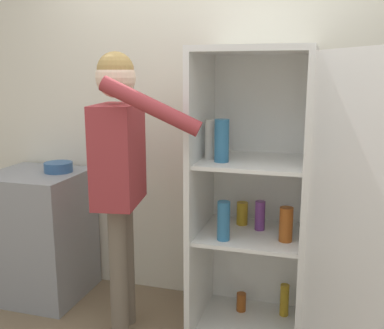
{
  "coord_description": "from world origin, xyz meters",
  "views": [
    {
      "loc": [
        0.71,
        -2.05,
        1.65
      ],
      "look_at": [
        -0.08,
        0.61,
        1.06
      ],
      "focal_mm": 42.0,
      "sensor_mm": 36.0,
      "label": 1
    }
  ],
  "objects": [
    {
      "name": "refrigerator",
      "position": [
        0.43,
        0.53,
        0.89
      ],
      "size": [
        1.08,
        1.22,
        1.78
      ],
      "color": "white",
      "rests_on": "ground_plane"
    },
    {
      "name": "bowl",
      "position": [
        -1.11,
        0.69,
        0.97
      ],
      "size": [
        0.2,
        0.2,
        0.07
      ],
      "color": "#335B8E",
      "rests_on": "counter"
    },
    {
      "name": "wall_back",
      "position": [
        0.0,
        0.98,
        1.27
      ],
      "size": [
        7.0,
        0.06,
        2.55
      ],
      "color": "silver",
      "rests_on": "ground_plane"
    },
    {
      "name": "person",
      "position": [
        -0.46,
        0.36,
        1.13
      ],
      "size": [
        0.72,
        0.56,
        1.76
      ],
      "color": "#726656",
      "rests_on": "ground_plane"
    },
    {
      "name": "counter",
      "position": [
        -1.26,
        0.63,
        0.47
      ],
      "size": [
        0.65,
        0.6,
        0.93
      ],
      "color": "gray",
      "rests_on": "ground_plane"
    }
  ]
}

